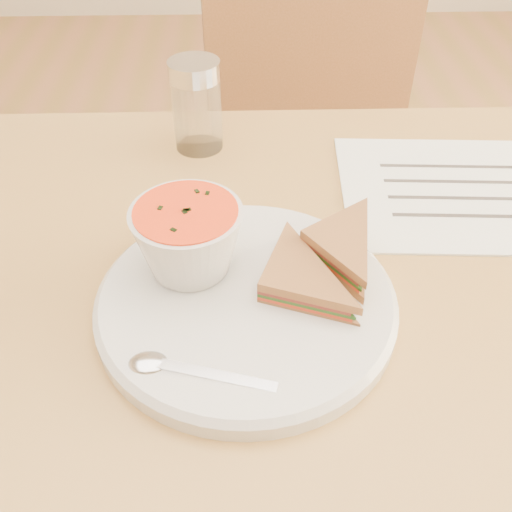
{
  "coord_description": "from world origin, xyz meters",
  "views": [
    {
      "loc": [
        -0.06,
        -0.44,
        1.16
      ],
      "look_at": [
        -0.05,
        -0.04,
        0.8
      ],
      "focal_mm": 40.0,
      "sensor_mm": 36.0,
      "label": 1
    }
  ],
  "objects_px": {
    "soup_bowl": "(189,242)",
    "condiment_shaker": "(197,106)",
    "chair_far": "(330,191)",
    "plate": "(246,302)",
    "dining_table": "(290,452)"
  },
  "relations": [
    {
      "from": "chair_far",
      "to": "plate",
      "type": "bearing_deg",
      "value": 64.82
    },
    {
      "from": "dining_table",
      "to": "plate",
      "type": "height_order",
      "value": "plate"
    },
    {
      "from": "condiment_shaker",
      "to": "dining_table",
      "type": "bearing_deg",
      "value": -64.04
    },
    {
      "from": "chair_far",
      "to": "soup_bowl",
      "type": "xyz_separation_m",
      "value": [
        -0.23,
        -0.52,
        0.31
      ]
    },
    {
      "from": "plate",
      "to": "condiment_shaker",
      "type": "distance_m",
      "value": 0.32
    },
    {
      "from": "plate",
      "to": "chair_far",
      "type": "bearing_deg",
      "value": 72.59
    },
    {
      "from": "chair_far",
      "to": "soup_bowl",
      "type": "height_order",
      "value": "chair_far"
    },
    {
      "from": "chair_far",
      "to": "soup_bowl",
      "type": "relative_size",
      "value": 9.25
    },
    {
      "from": "chair_far",
      "to": "soup_bowl",
      "type": "distance_m",
      "value": 0.64
    },
    {
      "from": "soup_bowl",
      "to": "condiment_shaker",
      "type": "distance_m",
      "value": 0.27
    },
    {
      "from": "soup_bowl",
      "to": "condiment_shaker",
      "type": "bearing_deg",
      "value": 91.02
    },
    {
      "from": "plate",
      "to": "soup_bowl",
      "type": "height_order",
      "value": "soup_bowl"
    },
    {
      "from": "soup_bowl",
      "to": "chair_far",
      "type": "bearing_deg",
      "value": 66.16
    },
    {
      "from": "soup_bowl",
      "to": "condiment_shaker",
      "type": "relative_size",
      "value": 0.89
    },
    {
      "from": "soup_bowl",
      "to": "plate",
      "type": "bearing_deg",
      "value": -35.33
    }
  ]
}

